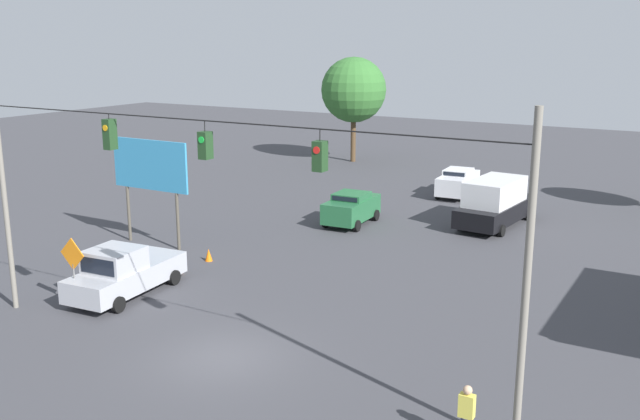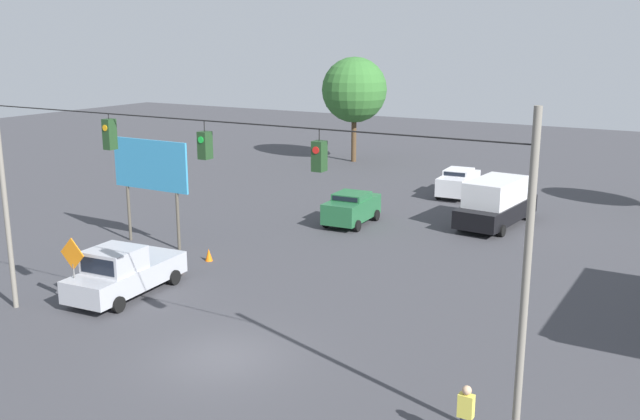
{
  "view_description": "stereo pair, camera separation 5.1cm",
  "coord_description": "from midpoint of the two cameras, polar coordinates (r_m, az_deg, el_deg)",
  "views": [
    {
      "loc": [
        -13.72,
        17.2,
        10.3
      ],
      "look_at": [
        0.88,
        -7.88,
        3.27
      ],
      "focal_mm": 40.0,
      "sensor_mm": 36.0,
      "label": 1
    },
    {
      "loc": [
        -13.76,
        17.17,
        10.3
      ],
      "look_at": [
        0.88,
        -7.88,
        3.27
      ],
      "focal_mm": 40.0,
      "sensor_mm": 36.0,
      "label": 2
    }
  ],
  "objects": [
    {
      "name": "work_zone_sign",
      "position": [
        29.1,
        -19.13,
        -3.75
      ],
      "size": [
        1.27,
        0.06,
        2.84
      ],
      "color": "slate",
      "rests_on": "ground_plane"
    },
    {
      "name": "roadside_billboard",
      "position": [
        36.54,
        -13.38,
        3.15
      ],
      "size": [
        4.73,
        0.16,
        5.4
      ],
      "color": "#4C473D",
      "rests_on": "ground_plane"
    },
    {
      "name": "pedestrian",
      "position": [
        19.44,
        11.64,
        -15.8
      ],
      "size": [
        0.4,
        0.28,
        1.67
      ],
      "color": "#2D334C",
      "rests_on": "ground_plane"
    },
    {
      "name": "tree_horizon_left",
      "position": [
        60.35,
        2.79,
        9.56
      ],
      "size": [
        5.44,
        5.44,
        8.78
      ],
      "color": "#4C3823",
      "rests_on": "ground_plane"
    },
    {
      "name": "sedan_white_withflow_deep",
      "position": [
        48.28,
        11.04,
        2.22
      ],
      "size": [
        2.19,
        4.66,
        1.83
      ],
      "color": "silver",
      "rests_on": "ground_plane"
    },
    {
      "name": "ground_plane",
      "position": [
        24.29,
        -7.7,
        -11.59
      ],
      "size": [
        140.0,
        140.0,
        0.0
      ],
      "primitive_type": "plane",
      "color": "#3D3D42"
    },
    {
      "name": "pickup_truck_silver_parked_shoulder",
      "position": [
        30.24,
        -15.37,
        -4.83
      ],
      "size": [
        2.63,
        5.59,
        2.12
      ],
      "color": "#A8AAB2",
      "rests_on": "ground_plane"
    },
    {
      "name": "overhead_signal_span",
      "position": [
        22.22,
        -9.09,
        0.51
      ],
      "size": [
        19.83,
        0.38,
        8.79
      ],
      "color": "slate",
      "rests_on": "ground_plane"
    },
    {
      "name": "box_truck_black_oncoming_deep",
      "position": [
        41.02,
        13.93,
        0.59
      ],
      "size": [
        3.03,
        6.78,
        2.68
      ],
      "color": "black",
      "rests_on": "ground_plane"
    },
    {
      "name": "traffic_cone_second",
      "position": [
        32.66,
        -11.25,
        -4.48
      ],
      "size": [
        0.35,
        0.35,
        0.59
      ],
      "primitive_type": "cone",
      "color": "orange",
      "rests_on": "ground_plane"
    },
    {
      "name": "traffic_cone_nearest",
      "position": [
        31.18,
        -13.86,
        -5.5
      ],
      "size": [
        0.35,
        0.35,
        0.59
      ],
      "primitive_type": "cone",
      "color": "orange",
      "rests_on": "ground_plane"
    },
    {
      "name": "traffic_cone_third",
      "position": [
        34.17,
        -8.85,
        -3.57
      ],
      "size": [
        0.35,
        0.35,
        0.59
      ],
      "primitive_type": "cone",
      "color": "orange",
      "rests_on": "ground_plane"
    },
    {
      "name": "sedan_green_withflow_far",
      "position": [
        40.25,
        2.58,
        0.18
      ],
      "size": [
        2.31,
        4.23,
        1.82
      ],
      "color": "#236038",
      "rests_on": "ground_plane"
    }
  ]
}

